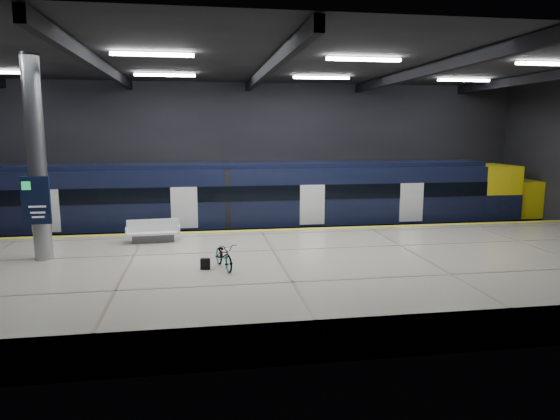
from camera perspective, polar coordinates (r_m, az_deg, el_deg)
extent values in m
plane|color=black|center=(19.81, -1.24, -7.02)|extent=(30.00, 30.00, 0.00)
cube|color=black|center=(27.02, -3.62, 5.88)|extent=(30.00, 0.10, 8.00)
cube|color=black|center=(11.26, 4.30, 1.47)|extent=(30.00, 0.10, 8.00)
cube|color=black|center=(19.20, -1.33, 16.58)|extent=(30.00, 16.00, 0.10)
cube|color=black|center=(19.30, -19.95, 15.27)|extent=(0.25, 16.00, 0.40)
cube|color=black|center=(19.17, -1.32, 15.84)|extent=(0.25, 16.00, 0.40)
cube|color=black|center=(20.85, 15.84, 14.96)|extent=(0.25, 16.00, 0.40)
cube|color=black|center=(23.96, 29.34, 13.35)|extent=(0.25, 16.00, 0.40)
cube|color=white|center=(17.09, -14.37, 16.84)|extent=(2.60, 0.18, 0.10)
cube|color=white|center=(17.93, 9.56, 16.61)|extent=(2.60, 0.18, 0.10)
cube|color=white|center=(21.18, 28.43, 14.49)|extent=(2.60, 0.18, 0.10)
cube|color=white|center=(23.03, -13.01, 14.80)|extent=(2.60, 0.18, 0.10)
cube|color=white|center=(23.66, 4.77, 14.83)|extent=(2.60, 0.18, 0.10)
cube|color=white|center=(26.21, 20.25, 13.75)|extent=(2.60, 0.18, 0.10)
cube|color=beige|center=(17.28, -0.10, -7.54)|extent=(30.00, 11.00, 1.10)
cube|color=yellow|center=(22.20, -2.23, -2.33)|extent=(30.00, 0.40, 0.01)
cube|color=gray|center=(24.38, -2.79, -3.77)|extent=(30.00, 0.08, 0.16)
cube|color=gray|center=(25.78, -3.15, -3.07)|extent=(30.00, 0.08, 0.16)
cube|color=black|center=(24.95, -3.79, -2.38)|extent=(24.00, 2.58, 0.80)
cube|color=black|center=(24.66, -3.83, 1.67)|extent=(24.00, 2.80, 2.75)
cube|color=black|center=(24.52, -3.87, 5.13)|extent=(24.00, 2.30, 0.24)
cube|color=black|center=(23.24, -3.51, 1.90)|extent=(24.00, 0.04, 0.70)
cube|color=white|center=(23.79, 3.71, 0.61)|extent=(1.20, 0.05, 1.90)
cube|color=yellow|center=(28.91, 22.78, 2.07)|extent=(2.00, 2.80, 2.75)
ellipsoid|color=yellow|center=(30.41, 26.89, 1.20)|extent=(3.60, 2.52, 1.90)
cube|color=black|center=(29.05, 23.31, 2.41)|extent=(1.60, 2.38, 0.80)
cube|color=#595B60|center=(20.52, -14.25, -3.13)|extent=(1.65, 0.62, 0.30)
cube|color=white|center=(20.48, -14.28, -2.50)|extent=(2.08, 1.01, 0.08)
cube|color=white|center=(20.42, -14.31, -1.72)|extent=(2.02, 0.23, 0.50)
cube|color=white|center=(20.50, -17.11, -2.26)|extent=(0.12, 0.86, 0.30)
cube|color=white|center=(20.46, -11.47, -2.06)|extent=(0.12, 0.86, 0.30)
imported|color=#99999E|center=(16.15, -6.41, -5.17)|extent=(0.96, 1.73, 0.86)
cube|color=black|center=(16.20, -8.53, -6.10)|extent=(0.32, 0.23, 0.35)
cylinder|color=#9EA0A5|center=(18.68, -26.04, 5.27)|extent=(0.60, 0.60, 6.90)
cube|color=black|center=(18.40, -26.13, 0.99)|extent=(0.90, 0.12, 1.60)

